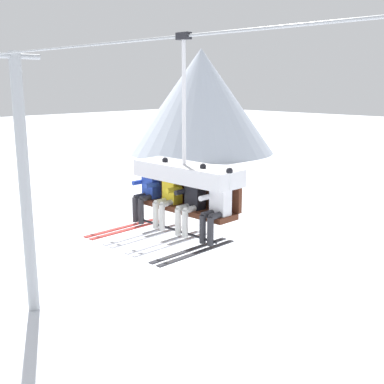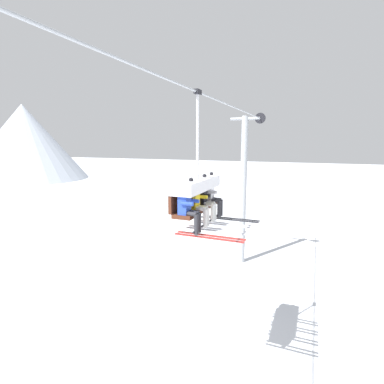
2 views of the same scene
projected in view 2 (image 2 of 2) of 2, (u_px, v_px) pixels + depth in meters
ground_plane at (182, 353)px, 9.84m from camera, size 200.00×200.00×0.00m
mountain_peak_central at (25, 142)px, 55.51m from camera, size 21.81×21.81×13.79m
lift_tower_far at (244, 188)px, 16.69m from camera, size 0.36×1.88×8.40m
lift_cable at (205, 95)px, 8.01m from camera, size 19.05×0.05×0.05m
chairlift_chair at (195, 189)px, 7.97m from camera, size 2.22×0.74×3.42m
skier_blue at (189, 208)px, 7.12m from camera, size 0.46×1.70×1.23m
skier_yellow at (198, 202)px, 7.66m from camera, size 0.48×1.70×1.34m
skier_black at (206, 198)px, 8.21m from camera, size 0.48×1.70×1.34m
skier_white at (213, 195)px, 8.76m from camera, size 0.48×1.70×1.34m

